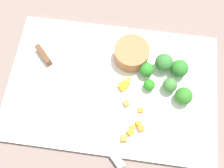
# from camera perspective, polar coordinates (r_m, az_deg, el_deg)

# --- Properties ---
(ground_plane) EXTENTS (4.00, 4.00, 0.00)m
(ground_plane) POSITION_cam_1_polar(r_m,az_deg,el_deg) (0.64, 0.00, -0.69)
(ground_plane) COLOR #6F6059
(cutting_board) EXTENTS (0.50, 0.33, 0.01)m
(cutting_board) POSITION_cam_1_polar(r_m,az_deg,el_deg) (0.64, 0.00, -0.50)
(cutting_board) COLOR white
(cutting_board) RESTS_ON ground_plane
(prep_bowl) EXTENTS (0.09, 0.09, 0.04)m
(prep_bowl) POSITION_cam_1_polar(r_m,az_deg,el_deg) (0.65, 4.26, 6.63)
(prep_bowl) COLOR #9A633A
(prep_bowl) RESTS_ON cutting_board
(chef_knife) EXTENTS (0.26, 0.27, 0.02)m
(chef_knife) POSITION_cam_1_polar(r_m,az_deg,el_deg) (0.64, -10.56, 0.19)
(chef_knife) COLOR silver
(chef_knife) RESTS_ON cutting_board
(carrot_dice_0) EXTENTS (0.01, 0.01, 0.01)m
(carrot_dice_0) POSITION_cam_1_polar(r_m,az_deg,el_deg) (0.61, 6.25, -5.69)
(carrot_dice_0) COLOR orange
(carrot_dice_0) RESTS_ON cutting_board
(carrot_dice_1) EXTENTS (0.02, 0.02, 0.01)m
(carrot_dice_1) POSITION_cam_1_polar(r_m,az_deg,el_deg) (0.60, 6.32, -9.54)
(carrot_dice_1) COLOR orange
(carrot_dice_1) RESTS_ON cutting_board
(carrot_dice_2) EXTENTS (0.02, 0.02, 0.01)m
(carrot_dice_2) POSITION_cam_1_polar(r_m,az_deg,el_deg) (0.61, 3.15, -4.23)
(carrot_dice_2) COLOR orange
(carrot_dice_2) RESTS_ON cutting_board
(carrot_dice_3) EXTENTS (0.02, 0.02, 0.01)m
(carrot_dice_3) POSITION_cam_1_polar(r_m,az_deg,el_deg) (0.59, 2.62, -11.71)
(carrot_dice_3) COLOR orange
(carrot_dice_3) RESTS_ON cutting_board
(carrot_dice_4) EXTENTS (0.02, 0.02, 0.01)m
(carrot_dice_4) POSITION_cam_1_polar(r_m,az_deg,el_deg) (0.60, 4.51, -9.33)
(carrot_dice_4) COLOR orange
(carrot_dice_4) RESTS_ON cutting_board
(carrot_dice_5) EXTENTS (0.01, 0.01, 0.01)m
(carrot_dice_5) POSITION_cam_1_polar(r_m,az_deg,el_deg) (0.60, 5.73, -8.54)
(carrot_dice_5) COLOR orange
(carrot_dice_5) RESTS_ON cutting_board
(carrot_dice_6) EXTENTS (0.02, 0.02, 0.01)m
(carrot_dice_6) POSITION_cam_1_polar(r_m,az_deg,el_deg) (0.60, 3.96, -10.39)
(carrot_dice_6) COLOR orange
(carrot_dice_6) RESTS_ON cutting_board
(pepper_dice_0) EXTENTS (0.03, 0.03, 0.02)m
(pepper_dice_0) POSITION_cam_1_polar(r_m,az_deg,el_deg) (0.62, 2.43, -0.38)
(pepper_dice_0) COLOR yellow
(pepper_dice_0) RESTS_ON cutting_board
(pepper_dice_1) EXTENTS (0.02, 0.02, 0.01)m
(pepper_dice_1) POSITION_cam_1_polar(r_m,az_deg,el_deg) (0.63, 3.59, 0.75)
(pepper_dice_1) COLOR yellow
(pepper_dice_1) RESTS_ON cutting_board
(broccoli_floret_0) EXTENTS (0.03, 0.03, 0.04)m
(broccoli_floret_0) POSITION_cam_1_polar(r_m,az_deg,el_deg) (0.62, 12.49, -0.25)
(broccoli_floret_0) COLOR #91B25C
(broccoli_floret_0) RESTS_ON cutting_board
(broccoli_floret_1) EXTENTS (0.04, 0.04, 0.05)m
(broccoli_floret_1) POSITION_cam_1_polar(r_m,az_deg,el_deg) (0.64, 11.24, 4.60)
(broccoli_floret_1) COLOR #96B369
(broccoli_floret_1) RESTS_ON cutting_board
(broccoli_floret_2) EXTENTS (0.04, 0.04, 0.04)m
(broccoli_floret_2) POSITION_cam_1_polar(r_m,az_deg,el_deg) (0.62, 15.33, -2.54)
(broccoli_floret_2) COLOR #96AE61
(broccoli_floret_2) RESTS_ON cutting_board
(broccoli_floret_3) EXTENTS (0.04, 0.04, 0.05)m
(broccoli_floret_3) POSITION_cam_1_polar(r_m,az_deg,el_deg) (0.64, 14.46, 3.30)
(broccoli_floret_3) COLOR #85B666
(broccoli_floret_3) RESTS_ON cutting_board
(broccoli_floret_4) EXTENTS (0.03, 0.03, 0.03)m
(broccoli_floret_4) POSITION_cam_1_polar(r_m,az_deg,el_deg) (0.62, 8.08, -0.21)
(broccoli_floret_4) COLOR #89B963
(broccoli_floret_4) RESTS_ON cutting_board
(broccoli_floret_5) EXTENTS (0.03, 0.03, 0.04)m
(broccoli_floret_5) POSITION_cam_1_polar(r_m,az_deg,el_deg) (0.63, 7.52, 3.11)
(broccoli_floret_5) COLOR #84BD5F
(broccoli_floret_5) RESTS_ON cutting_board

